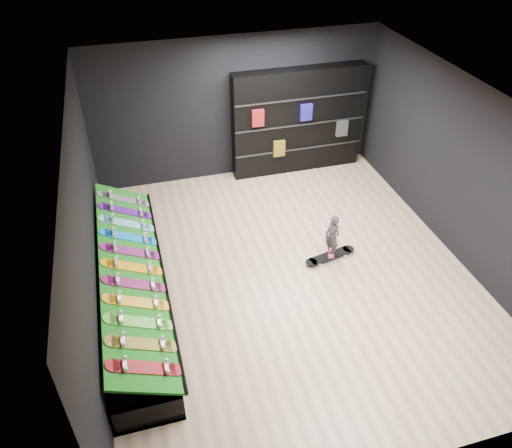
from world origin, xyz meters
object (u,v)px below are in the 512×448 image
object	(u,v)px
display_rack	(133,291)
child	(332,244)
floor_skateboard	(330,257)
back_shelving	(298,121)

from	to	relation	value
display_rack	child	bearing A→B (deg)	2.51
floor_skateboard	display_rack	bearing A→B (deg)	170.91
display_rack	floor_skateboard	distance (m)	3.40
back_shelving	child	world-z (taller)	back_shelving
back_shelving	child	size ratio (longest dim) A/B	5.79
back_shelving	child	distance (m)	3.30
display_rack	floor_skateboard	bearing A→B (deg)	2.51
display_rack	child	xyz separation A→B (m)	(3.39, 0.15, 0.09)
display_rack	back_shelving	distance (m)	5.16
child	floor_skateboard	bearing A→B (deg)	71.57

